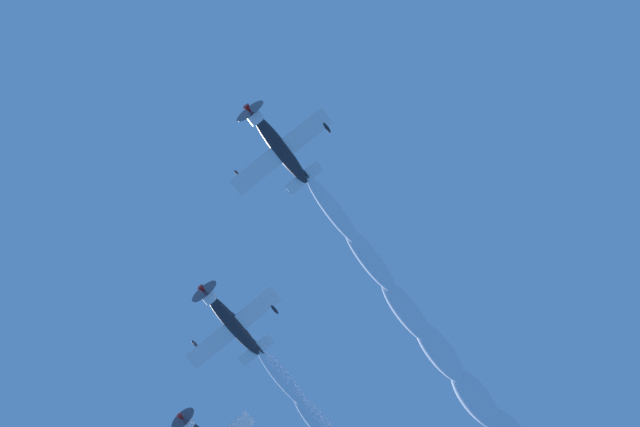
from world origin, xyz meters
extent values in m
ellipsoid|color=#232328|center=(1.54, 1.74, 69.22)|extent=(5.26, 6.30, 1.74)
cylinder|color=white|center=(-0.40, -0.76, 69.02)|extent=(1.67, 1.53, 1.41)
cone|color=red|center=(-0.81, -1.29, 68.98)|extent=(0.96, 0.95, 0.69)
cylinder|color=#3F3F47|center=(-0.72, -1.17, 68.99)|extent=(2.47, 1.74, 2.99)
cube|color=white|center=(1.64, 1.94, 69.07)|extent=(7.52, 6.33, 2.77)
ellipsoid|color=#232328|center=(4.92, -0.52, 67.83)|extent=(0.82, 0.93, 0.37)
ellipsoid|color=#232328|center=(-1.65, 4.40, 70.31)|extent=(0.82, 0.93, 0.37)
cube|color=white|center=(3.41, 4.11, 69.46)|extent=(2.95, 2.60, 1.06)
cube|color=#232328|center=(3.55, 4.04, 69.97)|extent=(1.09, 1.14, 1.20)
ellipsoid|color=#1E232D|center=(1.43, 1.39, 69.61)|extent=(1.66, 1.76, 0.94)
ellipsoid|color=#232328|center=(-1.79, 16.33, 68.10)|extent=(5.32, 6.29, 1.40)
cylinder|color=white|center=(-3.74, 13.83, 68.07)|extent=(1.66, 1.57, 1.38)
cone|color=red|center=(-4.15, 13.30, 68.06)|extent=(0.96, 0.97, 0.65)
cylinder|color=#3F3F47|center=(-4.06, 13.42, 68.06)|extent=(2.41, 1.85, 3.00)
cube|color=white|center=(-1.70, 16.52, 67.94)|extent=(7.52, 6.31, 2.78)
ellipsoid|color=#232328|center=(1.53, 14.02, 66.66)|extent=(0.82, 0.93, 0.32)
ellipsoid|color=#232328|center=(-4.94, 19.03, 69.23)|extent=(0.82, 0.93, 0.32)
cube|color=white|center=(0.08, 18.70, 68.19)|extent=(2.95, 2.59, 1.05)
cube|color=#232328|center=(0.24, 18.66, 68.69)|extent=(1.07, 1.18, 1.14)
ellipsoid|color=#1E232D|center=(-1.89, 16.00, 68.51)|extent=(1.67, 1.78, 0.87)
cylinder|color=white|center=(-5.79, 26.96, 69.44)|extent=(1.67, 1.52, 1.41)
cone|color=red|center=(-6.21, 26.43, 69.39)|extent=(0.96, 0.95, 0.69)
cylinder|color=#3F3F47|center=(-6.11, 26.55, 69.40)|extent=(2.46, 1.72, 2.96)
ellipsoid|color=white|center=(5.79, 6.77, 69.43)|extent=(5.30, 6.29, 1.51)
ellipsoid|color=white|center=(8.87, 10.92, 69.66)|extent=(5.53, 6.47, 1.80)
ellipsoid|color=white|center=(12.17, 15.63, 69.94)|extent=(5.76, 6.66, 2.08)
ellipsoid|color=white|center=(15.17, 19.32, 69.97)|extent=(5.99, 6.84, 2.37)
ellipsoid|color=white|center=(18.71, 23.97, 70.10)|extent=(6.22, 7.02, 2.65)
ellipsoid|color=white|center=(2.34, 21.44, 68.30)|extent=(5.30, 6.29, 1.51)
ellipsoid|color=white|center=(5.41, 25.78, 68.38)|extent=(5.53, 6.47, 1.80)
camera|label=1|loc=(3.48, -23.02, 2.03)|focal=53.95mm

